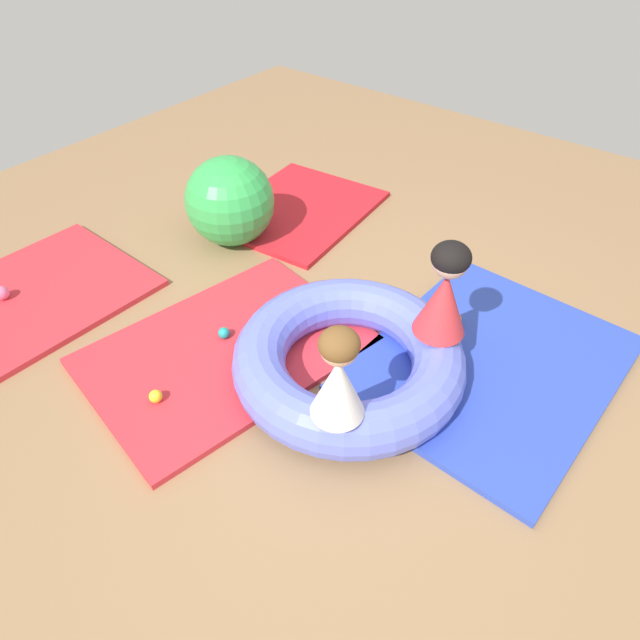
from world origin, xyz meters
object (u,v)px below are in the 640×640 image
at_px(inflatable_cushion, 348,359).
at_px(child_in_white, 338,375).
at_px(exercise_ball_large, 230,201).
at_px(play_ball_pink, 2,293).
at_px(play_ball_teal, 224,333).
at_px(play_ball_yellow, 156,396).
at_px(play_ball_blue, 283,373).
at_px(play_ball_orange, 453,319).
at_px(child_in_red, 445,291).

bearing_deg(inflatable_cushion, child_in_white, -150.86).
bearing_deg(child_in_white, exercise_ball_large, -127.85).
height_order(play_ball_pink, play_ball_teal, play_ball_pink).
bearing_deg(play_ball_yellow, play_ball_pink, 91.84).
xyz_separation_m(play_ball_blue, play_ball_orange, (0.97, -0.54, 0.02)).
bearing_deg(play_ball_teal, play_ball_blue, -93.47).
height_order(child_in_white, play_ball_pink, child_in_white).
bearing_deg(play_ball_orange, play_ball_pink, 122.83).
xyz_separation_m(play_ball_pink, play_ball_blue, (0.60, -1.89, -0.02)).
bearing_deg(play_ball_teal, inflatable_cushion, -73.55).
bearing_deg(play_ball_teal, exercise_ball_large, 41.85).
height_order(child_in_red, play_ball_yellow, child_in_red).
distance_m(play_ball_pink, exercise_ball_large, 1.62).
height_order(child_in_white, play_ball_yellow, child_in_white).
relative_size(play_ball_orange, exercise_ball_large, 0.16).
distance_m(inflatable_cushion, exercise_ball_large, 1.65).
height_order(child_in_white, child_in_red, child_in_red).
height_order(play_ball_pink, play_ball_blue, play_ball_pink).
height_order(child_in_white, play_ball_teal, child_in_white).
height_order(inflatable_cushion, play_ball_blue, inflatable_cushion).
xyz_separation_m(inflatable_cushion, play_ball_orange, (0.72, -0.27, -0.06)).
relative_size(play_ball_teal, play_ball_orange, 0.69).
relative_size(child_in_white, play_ball_yellow, 7.02).
bearing_deg(play_ball_pink, play_ball_yellow, -88.16).
xyz_separation_m(play_ball_teal, exercise_ball_large, (0.85, 0.76, 0.25)).
bearing_deg(play_ball_blue, play_ball_pink, 107.49).
bearing_deg(child_in_red, play_ball_pink, 162.72).
height_order(inflatable_cushion, child_in_white, child_in_white).
bearing_deg(child_in_white, play_ball_blue, -116.27).
bearing_deg(child_in_red, play_ball_orange, 56.26).
height_order(play_ball_yellow, play_ball_blue, play_ball_yellow).
xyz_separation_m(child_in_white, play_ball_teal, (0.21, 1.00, -0.47)).
xyz_separation_m(child_in_red, exercise_ball_large, (0.26, 1.85, -0.24)).
xyz_separation_m(inflatable_cushion, play_ball_yellow, (-0.80, 0.69, -0.07)).
bearing_deg(child_in_white, play_ball_yellow, -75.02).
height_order(play_ball_blue, play_ball_orange, play_ball_orange).
height_order(child_in_white, play_ball_blue, child_in_white).
xyz_separation_m(child_in_white, play_ball_pink, (-0.42, 2.40, -0.45)).
bearing_deg(play_ball_orange, child_in_white, 178.35).
relative_size(inflatable_cushion, exercise_ball_large, 1.99).
relative_size(child_in_white, play_ball_pink, 5.52).
relative_size(child_in_red, play_ball_pink, 6.08).
relative_size(child_in_red, play_ball_yellow, 7.73).
bearing_deg(play_ball_pink, play_ball_orange, -57.17).
height_order(play_ball_pink, play_ball_orange, play_ball_orange).
relative_size(play_ball_yellow, play_ball_blue, 1.19).
xyz_separation_m(play_ball_yellow, play_ball_orange, (1.52, -0.96, 0.01)).
distance_m(child_in_white, exercise_ball_large, 2.06).
distance_m(inflatable_cushion, play_ball_pink, 2.32).
bearing_deg(play_ball_pink, inflatable_cushion, -68.49).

